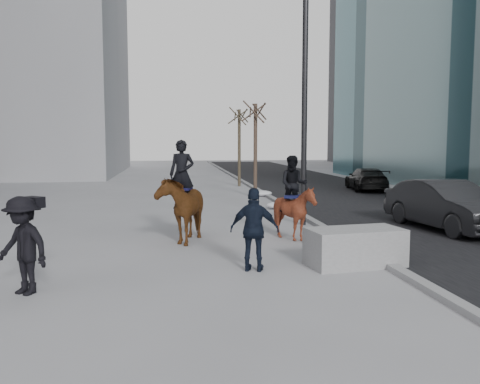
{
  "coord_description": "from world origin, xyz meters",
  "views": [
    {
      "loc": [
        -1.61,
        -10.83,
        2.73
      ],
      "look_at": [
        0.0,
        1.2,
        1.5
      ],
      "focal_mm": 38.0,
      "sensor_mm": 36.0,
      "label": 1
    }
  ],
  "objects": [
    {
      "name": "tree_far",
      "position": [
        2.4,
        19.44,
        2.55
      ],
      "size": [
        1.2,
        1.2,
        5.1
      ],
      "primitive_type": null,
      "color": "#382E21",
      "rests_on": "ground"
    },
    {
      "name": "lamppost",
      "position": [
        2.6,
        5.05,
        4.99
      ],
      "size": [
        0.25,
        1.09,
        9.09
      ],
      "color": "black",
      "rests_on": "ground"
    },
    {
      "name": "car_near",
      "position": [
        6.71,
        3.6,
        0.76
      ],
      "size": [
        2.17,
        4.79,
        1.52
      ],
      "primitive_type": "imported",
      "rotation": [
        0.0,
        0.0,
        0.12
      ],
      "color": "black",
      "rests_on": "ground"
    },
    {
      "name": "camera_crew",
      "position": [
        -4.25,
        -1.55,
        0.89
      ],
      "size": [
        1.3,
        1.19,
        1.75
      ],
      "color": "black",
      "rests_on": "ground"
    },
    {
      "name": "road",
      "position": [
        7.0,
        10.0,
        0.01
      ],
      "size": [
        8.0,
        90.0,
        0.01
      ],
      "primitive_type": "cube",
      "color": "black",
      "rests_on": "ground"
    },
    {
      "name": "ground",
      "position": [
        0.0,
        0.0,
        0.0
      ],
      "size": [
        120.0,
        120.0,
        0.0
      ],
      "primitive_type": "plane",
      "color": "gray",
      "rests_on": "ground"
    },
    {
      "name": "planter",
      "position": [
        2.33,
        -0.35,
        0.41
      ],
      "size": [
        2.18,
        1.31,
        0.82
      ],
      "primitive_type": "cube",
      "rotation": [
        0.0,
        0.0,
        0.14
      ],
      "color": "gray",
      "rests_on": "ground"
    },
    {
      "name": "curb",
      "position": [
        3.0,
        10.0,
        0.06
      ],
      "size": [
        0.25,
        90.0,
        0.12
      ],
      "primitive_type": "cube",
      "color": "gray",
      "rests_on": "ground"
    },
    {
      "name": "feeder",
      "position": [
        0.08,
        -0.5,
        0.88
      ],
      "size": [
        1.11,
        1.0,
        1.75
      ],
      "color": "black",
      "rests_on": "ground"
    },
    {
      "name": "tree_near",
      "position": [
        2.4,
        13.5,
        2.5
      ],
      "size": [
        1.2,
        1.2,
        5.0
      ],
      "primitive_type": null,
      "color": "#392A21",
      "rests_on": "ground"
    },
    {
      "name": "car_far",
      "position": [
        8.99,
        15.87,
        0.63
      ],
      "size": [
        2.43,
        4.54,
        1.25
      ],
      "primitive_type": "imported",
      "rotation": [
        0.0,
        0.0,
        2.98
      ],
      "color": "black",
      "rests_on": "ground"
    },
    {
      "name": "snow_piles",
      "position": [
        2.7,
        11.24,
        0.15
      ],
      "size": [
        1.17,
        5.45,
        0.3
      ],
      "color": "silver",
      "rests_on": "ground"
    },
    {
      "name": "mounted_right",
      "position": [
        1.7,
        2.67,
        0.93
      ],
      "size": [
        1.56,
        1.66,
        2.33
      ],
      "color": "#4B1B0F",
      "rests_on": "ground"
    },
    {
      "name": "mounted_left",
      "position": [
        -1.35,
        2.96,
        1.03
      ],
      "size": [
        1.5,
        2.32,
        2.76
      ],
      "color": "#452A0D",
      "rests_on": "ground"
    }
  ]
}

